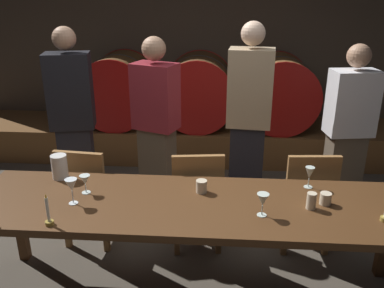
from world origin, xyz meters
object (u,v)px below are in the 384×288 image
object	(u,v)px
wine_barrel_left	(119,89)
guest_center_left	(156,128)
dining_table	(194,211)
cup_center	(311,201)
candle_left	(49,216)
cup_right	(325,199)
chair_left	(88,191)
wine_glass_center_right	(263,200)
guest_center_right	(248,123)
cup_left	(202,186)
wine_glass_left	(71,186)
wine_glass_center_left	(85,180)
wine_barrel_center	(199,91)
pitcher	(60,167)
chair_right	(306,196)
wine_glass_right	(310,173)
chair_center	(197,195)
guest_far_right	(347,137)
wine_barrel_right	(279,92)
guest_far_left	(74,124)

from	to	relation	value
wine_barrel_left	guest_center_left	xyz separation A→B (m)	(0.69, -1.46, 0.01)
dining_table	cup_center	world-z (taller)	cup_center
dining_table	candle_left	bearing A→B (deg)	-158.77
cup_center	cup_right	distance (m)	0.12
chair_left	wine_glass_center_right	distance (m)	1.56
wine_barrel_left	candle_left	world-z (taller)	wine_barrel_left
wine_glass_center_right	cup_center	bearing A→B (deg)	18.60
guest_center_right	cup_left	size ratio (longest dim) A/B	20.66
wine_glass_left	wine_glass_center_left	distance (m)	0.16
wine_barrel_center	wine_glass_center_right	distance (m)	2.78
guest_center_left	candle_left	size ratio (longest dim) A/B	8.14
pitcher	wine_glass_left	size ratio (longest dim) A/B	1.02
chair_right	guest_center_left	xyz separation A→B (m)	(-1.28, 0.49, 0.37)
wine_glass_left	pitcher	bearing A→B (deg)	121.31
guest_center_right	wine_glass_center_right	size ratio (longest dim) A/B	12.15
chair_right	wine_glass_right	bearing A→B (deg)	72.86
chair_center	guest_center_left	world-z (taller)	guest_center_left
dining_table	pitcher	xyz separation A→B (m)	(-1.00, 0.30, 0.15)
cup_left	wine_glass_right	bearing A→B (deg)	9.64
dining_table	chair_right	xyz separation A→B (m)	(0.86, 0.64, -0.20)
pitcher	wine_glass_left	xyz separation A→B (m)	(0.22, -0.36, 0.04)
candle_left	cup_right	world-z (taller)	candle_left
guest_center_left	wine_glass_center_right	distance (m)	1.52
chair_left	candle_left	bearing A→B (deg)	100.81
guest_far_right	wine_glass_center_right	world-z (taller)	guest_far_right
dining_table	chair_right	size ratio (longest dim) A/B	3.35
candle_left	pitcher	size ratio (longest dim) A/B	1.16
wine_glass_right	cup_right	xyz separation A→B (m)	(0.06, -0.23, -0.07)
chair_center	wine_glass_right	bearing A→B (deg)	151.46
wine_barrel_right	wine_glass_left	distance (m)	3.12
chair_right	wine_glass_left	size ratio (longest dim) A/B	5.07
guest_far_left	cup_right	xyz separation A→B (m)	(2.00, -1.03, -0.11)
chair_left	cup_center	xyz separation A→B (m)	(1.66, -0.61, 0.32)
chair_left	guest_far_right	world-z (taller)	guest_far_right
dining_table	pitcher	world-z (taller)	pitcher
wine_glass_center_left	cup_right	xyz separation A→B (m)	(1.58, -0.04, -0.05)
guest_far_left	guest_center_left	size ratio (longest dim) A/B	1.05
wine_barrel_center	candle_left	xyz separation A→B (m)	(-0.71, -2.92, -0.04)
chair_right	guest_center_left	size ratio (longest dim) A/B	0.53
guest_far_right	cup_center	size ratio (longest dim) A/B	15.10
chair_left	wine_glass_center_left	bearing A→B (deg)	114.66
guest_far_right	cup_right	world-z (taller)	guest_far_right
guest_center_left	candle_left	bearing A→B (deg)	95.62
dining_table	guest_center_left	world-z (taller)	guest_center_left
wine_glass_right	candle_left	bearing A→B (deg)	-159.64
chair_center	cup_center	xyz separation A→B (m)	(0.75, -0.61, 0.32)
dining_table	wine_barrel_right	bearing A→B (deg)	71.85
guest_center_right	candle_left	distance (m)	1.93
wine_barrel_left	wine_glass_right	bearing A→B (deg)	-50.87
guest_center_left	cup_right	distance (m)	1.67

